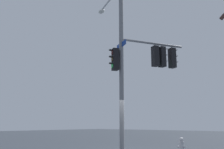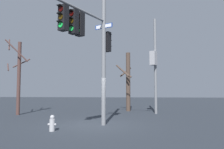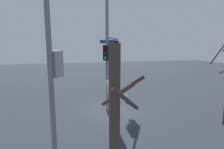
{
  "view_description": "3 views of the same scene",
  "coord_description": "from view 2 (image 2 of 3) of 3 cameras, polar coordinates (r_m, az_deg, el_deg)",
  "views": [
    {
      "loc": [
        7.24,
        -9.73,
        1.37
      ],
      "look_at": [
        -0.62,
        -0.59,
        3.72
      ],
      "focal_mm": 40.54,
      "sensor_mm": 36.0,
      "label": 1
    },
    {
      "loc": [
        -1.75,
        11.5,
        1.89
      ],
      "look_at": [
        -0.9,
        -0.21,
        2.7
      ],
      "focal_mm": 34.77,
      "sensor_mm": 36.0,
      "label": 2
    },
    {
      "loc": [
        -3.15,
        -13.01,
        5.06
      ],
      "look_at": [
        -0.17,
        -0.37,
        2.92
      ],
      "focal_mm": 28.56,
      "sensor_mm": 36.0,
      "label": 3
    }
  ],
  "objects": [
    {
      "name": "fire_hydrant",
      "position": [
        10.42,
        -15.47,
        -12.32
      ],
      "size": [
        0.38,
        0.24,
        0.73
      ],
      "color": "#B2B2B7",
      "rests_on": "ground"
    },
    {
      "name": "main_signal_pole_assembly",
      "position": [
        11.21,
        -4.09,
        11.94
      ],
      "size": [
        4.94,
        3.92,
        8.85
      ],
      "rotation": [
        0.0,
        0.0,
        1.09
      ],
      "color": "slate",
      "rests_on": "ground"
    },
    {
      "name": "secondary_pole_assembly",
      "position": [
        17.3,
        11.13,
        3.1
      ],
      "size": [
        0.63,
        0.76,
        7.51
      ],
      "rotation": [
        0.0,
        0.0,
        1.05
      ],
      "color": "slate",
      "rests_on": "ground"
    },
    {
      "name": "bare_tree_across_street",
      "position": [
        19.07,
        4.17,
        -1.63
      ],
      "size": [
        1.41,
        1.86,
        5.13
      ],
      "color": "#48382F",
      "rests_on": "ground"
    },
    {
      "name": "bare_tree_behind_pole",
      "position": [
        17.66,
        -23.45,
        -0.12
      ],
      "size": [
        2.06,
        1.89,
        5.77
      ],
      "color": "#4D332F",
      "rests_on": "ground"
    },
    {
      "name": "ground_plane",
      "position": [
        11.78,
        -4.54,
        -13.14
      ],
      "size": [
        80.0,
        80.0,
        0.0
      ],
      "primitive_type": "plane",
      "color": "#2A3038"
    }
  ]
}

